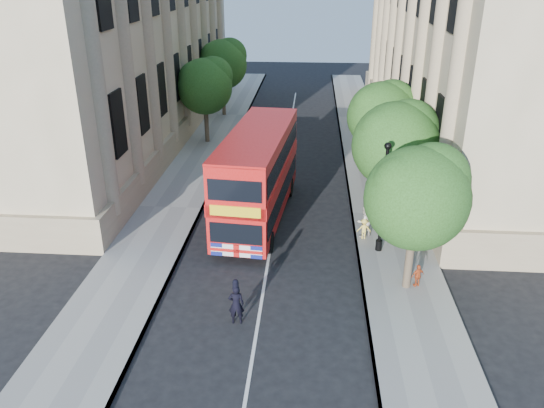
% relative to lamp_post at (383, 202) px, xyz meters
% --- Properties ---
extents(ground, '(120.00, 120.00, 0.00)m').
position_rel_lamp_post_xyz_m(ground, '(-5.00, -6.00, -2.51)').
color(ground, black).
rests_on(ground, ground).
extents(pavement_right, '(3.50, 80.00, 0.12)m').
position_rel_lamp_post_xyz_m(pavement_right, '(0.75, 4.00, -2.45)').
color(pavement_right, gray).
rests_on(pavement_right, ground).
extents(pavement_left, '(3.50, 80.00, 0.12)m').
position_rel_lamp_post_xyz_m(pavement_left, '(-10.75, 4.00, -2.45)').
color(pavement_left, gray).
rests_on(pavement_left, ground).
extents(building_right, '(12.00, 38.00, 18.00)m').
position_rel_lamp_post_xyz_m(building_right, '(8.80, 18.00, 6.49)').
color(building_right, tan).
rests_on(building_right, ground).
extents(building_left, '(12.00, 38.00, 18.00)m').
position_rel_lamp_post_xyz_m(building_left, '(-18.80, 18.00, 6.49)').
color(building_left, tan).
rests_on(building_left, ground).
extents(tree_right_near, '(4.00, 4.00, 6.08)m').
position_rel_lamp_post_xyz_m(tree_right_near, '(0.84, -2.97, 1.74)').
color(tree_right_near, '#473828').
rests_on(tree_right_near, ground).
extents(tree_right_mid, '(4.20, 4.20, 6.37)m').
position_rel_lamp_post_xyz_m(tree_right_mid, '(0.84, 3.03, 1.93)').
color(tree_right_mid, '#473828').
rests_on(tree_right_mid, ground).
extents(tree_right_far, '(4.00, 4.00, 6.15)m').
position_rel_lamp_post_xyz_m(tree_right_far, '(0.84, 9.03, 1.80)').
color(tree_right_far, '#473828').
rests_on(tree_right_far, ground).
extents(tree_left_far, '(4.00, 4.00, 6.30)m').
position_rel_lamp_post_xyz_m(tree_left_far, '(-10.96, 16.03, 1.93)').
color(tree_left_far, '#473828').
rests_on(tree_left_far, ground).
extents(tree_left_back, '(4.20, 4.20, 6.65)m').
position_rel_lamp_post_xyz_m(tree_left_back, '(-10.96, 24.03, 2.20)').
color(tree_left_back, '#473828').
rests_on(tree_left_back, ground).
extents(lamp_post, '(0.32, 0.32, 5.16)m').
position_rel_lamp_post_xyz_m(lamp_post, '(0.00, 0.00, 0.00)').
color(lamp_post, black).
rests_on(lamp_post, pavement_right).
extents(double_decker_bus, '(3.53, 10.14, 4.60)m').
position_rel_lamp_post_xyz_m(double_decker_bus, '(-5.87, 3.17, 0.03)').
color(double_decker_bus, red).
rests_on(double_decker_bus, ground).
extents(box_van, '(2.24, 4.94, 2.77)m').
position_rel_lamp_post_xyz_m(box_van, '(-6.79, 10.20, -1.16)').
color(box_van, black).
rests_on(box_van, ground).
extents(police_constable, '(0.61, 0.43, 1.60)m').
position_rel_lamp_post_xyz_m(police_constable, '(-5.79, -5.77, -1.71)').
color(police_constable, black).
rests_on(police_constable, ground).
extents(woman_pedestrian, '(0.97, 0.91, 1.58)m').
position_rel_lamp_post_xyz_m(woman_pedestrian, '(-0.60, 1.35, -1.60)').
color(woman_pedestrian, beige).
rests_on(woman_pedestrian, pavement_right).
extents(child_a, '(0.63, 0.46, 0.99)m').
position_rel_lamp_post_xyz_m(child_a, '(1.23, -2.96, -1.90)').
color(child_a, '#C74F23').
rests_on(child_a, pavement_right).
extents(child_b, '(0.68, 0.41, 1.02)m').
position_rel_lamp_post_xyz_m(child_b, '(-0.60, 1.11, -1.88)').
color(child_b, '#E7CA4E').
rests_on(child_b, pavement_right).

